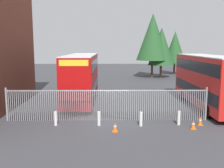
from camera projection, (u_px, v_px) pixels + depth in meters
The scene contains 14 objects.
ground_plane at pixel (112, 98), 25.89m from camera, with size 100.00×100.00×0.00m, color #3D3D42.
palisade_fence at pixel (107, 104), 17.80m from camera, with size 14.15×0.14×2.35m.
double_decker_bus_near_gate at pixel (207, 79), 21.50m from camera, with size 2.54×10.81×4.42m.
double_decker_bus_behind_fence_left at pixel (82, 76), 23.87m from camera, with size 2.54×10.81×4.42m.
bollard_near_left at pixel (56, 118), 16.73m from camera, with size 0.20×0.20×0.95m, color silver.
bollard_center_front at pixel (99, 119), 16.71m from camera, with size 0.20×0.20×0.95m, color silver.
bollard_near_right at pixel (141, 119), 16.60m from camera, with size 0.20×0.20×0.95m, color silver.
bollard_far_right at pixel (179, 118), 16.85m from camera, with size 0.20×0.20×0.95m, color silver.
traffic_cone_by_gate at pixel (200, 121), 16.82m from camera, with size 0.34×0.34×0.59m.
traffic_cone_mid_forecourt at pixel (193, 125), 16.03m from camera, with size 0.34×0.34×0.59m.
traffic_cone_near_kerb at pixel (115, 127), 15.52m from camera, with size 0.34×0.34×0.59m.
tree_tall_back at pixel (161, 46), 41.53m from camera, with size 4.27×4.27×8.22m.
tree_short_side at pixel (175, 47), 46.74m from camera, with size 4.06×4.06×7.90m.
tree_mid_row at pixel (153, 37), 41.36m from camera, with size 5.28×5.28×10.45m.
Camera 1 is at (-0.26, -17.40, 5.20)m, focal length 40.70 mm.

